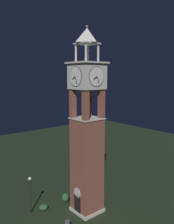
{
  "coord_description": "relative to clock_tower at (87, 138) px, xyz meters",
  "views": [
    {
      "loc": [
        18.88,
        -15.66,
        14.85
      ],
      "look_at": [
        0.0,
        0.0,
        11.14
      ],
      "focal_mm": 37.94,
      "sensor_mm": 36.0,
      "label": 1
    }
  ],
  "objects": [
    {
      "name": "ground",
      "position": [
        -0.0,
        0.0,
        -8.34
      ],
      "size": [
        80.0,
        80.0,
        0.0
      ],
      "primitive_type": "plane",
      "color": "black"
    },
    {
      "name": "clock_tower",
      "position": [
        0.0,
        0.0,
        0.0
      ],
      "size": [
        3.28,
        3.28,
        19.86
      ],
      "color": "brown",
      "rests_on": "ground"
    },
    {
      "name": "lamp_post",
      "position": [
        -3.57,
        -5.05,
        -5.49
      ],
      "size": [
        0.36,
        0.36,
        4.14
      ],
      "color": "black",
      "rests_on": "ground"
    },
    {
      "name": "shrub_near_entry",
      "position": [
        -3.05,
        -0.83,
        -7.81
      ],
      "size": [
        0.89,
        0.89,
        1.06
      ],
      "primitive_type": "ellipsoid",
      "color": "#28562D",
      "rests_on": "ground"
    },
    {
      "name": "shrub_behind_bench",
      "position": [
        -3.23,
        -3.68,
        -8.04
      ],
      "size": [
        0.99,
        0.99,
        0.6
      ],
      "primitive_type": "ellipsoid",
      "color": "#28562D",
      "rests_on": "ground"
    }
  ]
}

